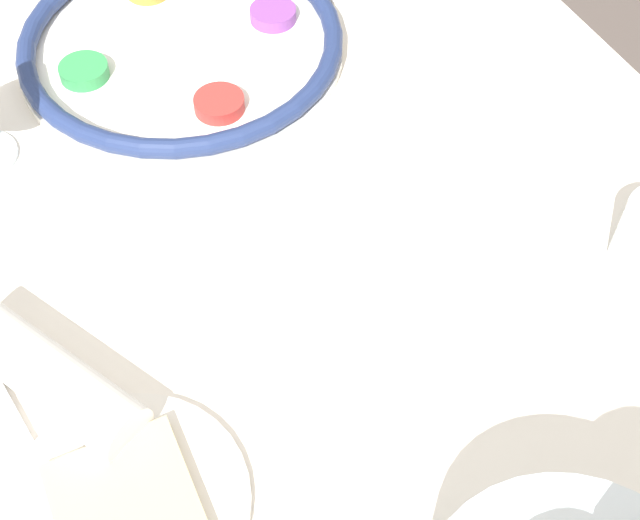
{
  "coord_description": "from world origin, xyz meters",
  "views": [
    {
      "loc": [
        0.46,
        -0.13,
        1.39
      ],
      "look_at": [
        0.06,
        0.07,
        0.81
      ],
      "focal_mm": 50.0,
      "sensor_mm": 36.0,
      "label": 1
    }
  ],
  "objects_px": {
    "seder_plate": "(182,43)",
    "cup_mid": "(512,172)",
    "bread_plate": "(126,505)",
    "napkin_roll": "(48,376)"
  },
  "relations": [
    {
      "from": "bread_plate",
      "to": "napkin_roll",
      "type": "distance_m",
      "value": 0.12
    },
    {
      "from": "bread_plate",
      "to": "cup_mid",
      "type": "xyz_separation_m",
      "value": [
        -0.13,
        0.41,
        0.03
      ]
    },
    {
      "from": "bread_plate",
      "to": "napkin_roll",
      "type": "relative_size",
      "value": 1.02
    },
    {
      "from": "bread_plate",
      "to": "cup_mid",
      "type": "height_order",
      "value": "cup_mid"
    },
    {
      "from": "cup_mid",
      "to": "napkin_roll",
      "type": "bearing_deg",
      "value": -87.96
    },
    {
      "from": "bread_plate",
      "to": "cup_mid",
      "type": "distance_m",
      "value": 0.43
    },
    {
      "from": "seder_plate",
      "to": "cup_mid",
      "type": "relative_size",
      "value": 4.75
    },
    {
      "from": "seder_plate",
      "to": "cup_mid",
      "type": "height_order",
      "value": "cup_mid"
    },
    {
      "from": "seder_plate",
      "to": "napkin_roll",
      "type": "height_order",
      "value": "napkin_roll"
    },
    {
      "from": "seder_plate",
      "to": "napkin_roll",
      "type": "distance_m",
      "value": 0.41
    }
  ]
}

